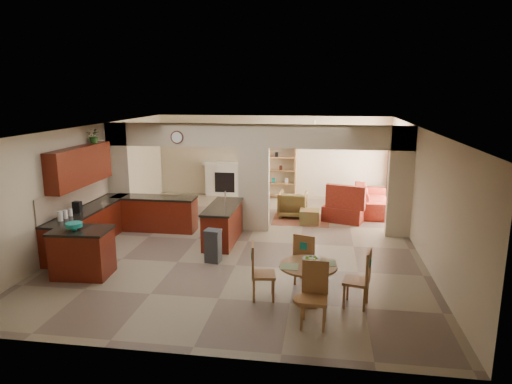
# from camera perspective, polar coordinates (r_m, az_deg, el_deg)

# --- Properties ---
(floor) EXTENTS (10.00, 10.00, 0.00)m
(floor) POSITION_cam_1_polar(r_m,az_deg,el_deg) (11.32, -1.02, -6.18)
(floor) COLOR #83755B
(floor) RESTS_ON ground
(ceiling) EXTENTS (10.00, 10.00, 0.00)m
(ceiling) POSITION_cam_1_polar(r_m,az_deg,el_deg) (10.75, -1.08, 8.10)
(ceiling) COLOR white
(ceiling) RESTS_ON wall_back
(wall_back) EXTENTS (8.00, 0.00, 8.00)m
(wall_back) POSITION_cam_1_polar(r_m,az_deg,el_deg) (15.83, 1.94, 4.45)
(wall_back) COLOR #BEA88B
(wall_back) RESTS_ON floor
(wall_front) EXTENTS (8.00, 0.00, 8.00)m
(wall_front) POSITION_cam_1_polar(r_m,az_deg,el_deg) (6.26, -8.69, -8.56)
(wall_front) COLOR #BEA88B
(wall_front) RESTS_ON floor
(wall_left) EXTENTS (0.00, 10.00, 10.00)m
(wall_left) POSITION_cam_1_polar(r_m,az_deg,el_deg) (12.25, -19.84, 1.29)
(wall_left) COLOR #BEA88B
(wall_left) RESTS_ON floor
(wall_right) EXTENTS (0.00, 10.00, 10.00)m
(wall_right) POSITION_cam_1_polar(r_m,az_deg,el_deg) (11.03, 19.90, 0.10)
(wall_right) COLOR #BEA88B
(wall_right) RESTS_ON floor
(partition_left_pier) EXTENTS (0.60, 0.25, 2.80)m
(partition_left_pier) POSITION_cam_1_polar(r_m,az_deg,el_deg) (12.99, -16.62, 2.13)
(partition_left_pier) COLOR #BEA88B
(partition_left_pier) RESTS_ON floor
(partition_center_pier) EXTENTS (0.80, 0.25, 2.20)m
(partition_center_pier) POSITION_cam_1_polar(r_m,az_deg,el_deg) (11.98, -0.26, 0.34)
(partition_center_pier) COLOR #BEA88B
(partition_center_pier) RESTS_ON floor
(partition_right_pier) EXTENTS (0.60, 0.25, 2.80)m
(partition_right_pier) POSITION_cam_1_polar(r_m,az_deg,el_deg) (11.94, 17.58, 1.18)
(partition_right_pier) COLOR #BEA88B
(partition_right_pier) RESTS_ON floor
(partition_header) EXTENTS (8.00, 0.25, 0.60)m
(partition_header) POSITION_cam_1_polar(r_m,az_deg,el_deg) (11.76, -0.26, 7.02)
(partition_header) COLOR #BEA88B
(partition_header) RESTS_ON partition_center_pier
(kitchen_counter) EXTENTS (2.52, 3.29, 1.48)m
(kitchen_counter) POSITION_cam_1_polar(r_m,az_deg,el_deg) (11.92, -16.92, -3.43)
(kitchen_counter) COLOR #491308
(kitchen_counter) RESTS_ON floor
(upper_cabinets) EXTENTS (0.35, 2.40, 0.90)m
(upper_cabinets) POSITION_cam_1_polar(r_m,az_deg,el_deg) (11.39, -21.11, 3.05)
(upper_cabinets) COLOR #491308
(upper_cabinets) RESTS_ON wall_left
(peninsula) EXTENTS (0.70, 1.85, 0.91)m
(peninsula) POSITION_cam_1_polar(r_m,az_deg,el_deg) (11.19, -4.17, -3.98)
(peninsula) COLOR #491308
(peninsula) RESTS_ON floor
(wall_clock) EXTENTS (0.34, 0.03, 0.34)m
(wall_clock) POSITION_cam_1_polar(r_m,az_deg,el_deg) (12.09, -9.85, 6.75)
(wall_clock) COLOR #4A2518
(wall_clock) RESTS_ON partition_header
(rug) EXTENTS (1.60, 1.30, 0.01)m
(rug) POSITION_cam_1_polar(r_m,az_deg,el_deg) (13.19, 5.64, -3.47)
(rug) COLOR brown
(rug) RESTS_ON floor
(fireplace) EXTENTS (1.60, 0.35, 1.20)m
(fireplace) POSITION_cam_1_polar(r_m,az_deg,el_deg) (16.06, -3.83, 1.70)
(fireplace) COLOR beige
(fireplace) RESTS_ON floor
(shelving_unit) EXTENTS (1.00, 0.32, 1.80)m
(shelving_unit) POSITION_cam_1_polar(r_m,az_deg,el_deg) (15.70, 3.12, 2.52)
(shelving_unit) COLOR brown
(shelving_unit) RESTS_ON floor
(window_a) EXTENTS (0.02, 0.90, 1.90)m
(window_a) POSITION_cam_1_polar(r_m,az_deg,el_deg) (13.28, 17.82, 1.39)
(window_a) COLOR white
(window_a) RESTS_ON wall_right
(window_b) EXTENTS (0.02, 0.90, 1.90)m
(window_b) POSITION_cam_1_polar(r_m,az_deg,el_deg) (14.94, 16.81, 2.65)
(window_b) COLOR white
(window_b) RESTS_ON wall_right
(glazed_door) EXTENTS (0.02, 0.70, 2.10)m
(glazed_door) POSITION_cam_1_polar(r_m,az_deg,el_deg) (14.13, 17.25, 1.46)
(glazed_door) COLOR white
(glazed_door) RESTS_ON wall_right
(drape_a_left) EXTENTS (0.10, 0.28, 2.30)m
(drape_a_left) POSITION_cam_1_polar(r_m,az_deg,el_deg) (12.70, 18.07, 0.88)
(drape_a_left) COLOR #411B1A
(drape_a_left) RESTS_ON wall_right
(drape_a_right) EXTENTS (0.10, 0.28, 2.30)m
(drape_a_right) POSITION_cam_1_polar(r_m,az_deg,el_deg) (13.86, 17.27, 1.88)
(drape_a_right) COLOR #411B1A
(drape_a_right) RESTS_ON wall_right
(drape_b_left) EXTENTS (0.10, 0.28, 2.30)m
(drape_b_left) POSITION_cam_1_polar(r_m,az_deg,el_deg) (14.34, 16.98, 2.24)
(drape_b_left) COLOR #411B1A
(drape_b_left) RESTS_ON wall_right
(drape_b_right) EXTENTS (0.10, 0.28, 2.30)m
(drape_b_right) POSITION_cam_1_polar(r_m,az_deg,el_deg) (15.52, 16.35, 3.03)
(drape_b_right) COLOR #411B1A
(drape_b_right) RESTS_ON wall_right
(ceiling_fan) EXTENTS (1.00, 1.00, 0.10)m
(ceiling_fan) POSITION_cam_1_polar(r_m,az_deg,el_deg) (13.62, 7.35, 7.94)
(ceiling_fan) COLOR white
(ceiling_fan) RESTS_ON ceiling
(kitchen_island) EXTENTS (1.17, 0.87, 0.97)m
(kitchen_island) POSITION_cam_1_polar(r_m,az_deg,el_deg) (9.79, -20.86, -7.07)
(kitchen_island) COLOR #491308
(kitchen_island) RESTS_ON floor
(teal_bowl) EXTENTS (0.32, 0.32, 0.15)m
(teal_bowl) POSITION_cam_1_polar(r_m,az_deg,el_deg) (9.61, -21.78, -4.02)
(teal_bowl) COLOR #13877C
(teal_bowl) RESTS_ON kitchen_island
(trash_can) EXTENTS (0.35, 0.31, 0.67)m
(trash_can) POSITION_cam_1_polar(r_m,az_deg,el_deg) (9.96, -5.39, -6.88)
(trash_can) COLOR #2E2E31
(trash_can) RESTS_ON floor
(dining_table) EXTENTS (1.01, 1.01, 0.69)m
(dining_table) POSITION_cam_1_polar(r_m,az_deg,el_deg) (8.14, 6.50, -10.46)
(dining_table) COLOR brown
(dining_table) RESTS_ON floor
(fruit_bowl) EXTENTS (0.32, 0.32, 0.17)m
(fruit_bowl) POSITION_cam_1_polar(r_m,az_deg,el_deg) (7.96, 6.95, -8.65)
(fruit_bowl) COLOR #6BAD25
(fruit_bowl) RESTS_ON dining_table
(sofa) EXTENTS (2.57, 1.08, 0.74)m
(sofa) POSITION_cam_1_polar(r_m,az_deg,el_deg) (14.46, 14.29, -0.87)
(sofa) COLOR maroon
(sofa) RESTS_ON floor
(chaise) EXTENTS (1.31, 1.18, 0.44)m
(chaise) POSITION_cam_1_polar(r_m,az_deg,el_deg) (13.28, 10.96, -2.57)
(chaise) COLOR maroon
(chaise) RESTS_ON floor
(armchair) EXTENTS (0.84, 0.86, 0.75)m
(armchair) POSITION_cam_1_polar(r_m,az_deg,el_deg) (13.43, 4.62, -1.51)
(armchair) COLOR maroon
(armchair) RESTS_ON floor
(ottoman) EXTENTS (0.54, 0.54, 0.39)m
(ottoman) POSITION_cam_1_polar(r_m,az_deg,el_deg) (12.84, 6.71, -3.06)
(ottoman) COLOR maroon
(ottoman) RESTS_ON floor
(plant) EXTENTS (0.33, 0.29, 0.36)m
(plant) POSITION_cam_1_polar(r_m,az_deg,el_deg) (11.97, -19.58, 6.63)
(plant) COLOR #1C4D14
(plant) RESTS_ON upper_cabinets
(chair_north) EXTENTS (0.53, 0.53, 1.02)m
(chair_north) POSITION_cam_1_polar(r_m,az_deg,el_deg) (8.76, 6.20, -8.12)
(chair_north) COLOR brown
(chair_north) RESTS_ON floor
(chair_east) EXTENTS (0.50, 0.50, 1.02)m
(chair_east) POSITION_cam_1_polar(r_m,az_deg,el_deg) (8.07, 13.08, -10.25)
(chair_east) COLOR brown
(chair_east) RESTS_ON floor
(chair_south) EXTENTS (0.44, 0.44, 1.02)m
(chair_south) POSITION_cam_1_polar(r_m,az_deg,el_deg) (7.40, 7.32, -12.19)
(chair_south) COLOR brown
(chair_south) RESTS_ON floor
(chair_west) EXTENTS (0.48, 0.48, 1.02)m
(chair_west) POSITION_cam_1_polar(r_m,az_deg,el_deg) (8.17, 0.35, -9.63)
(chair_west) COLOR brown
(chair_west) RESTS_ON floor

